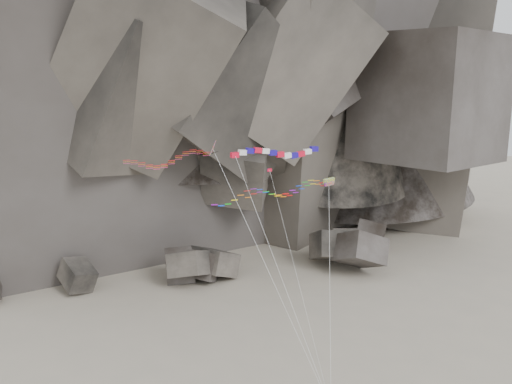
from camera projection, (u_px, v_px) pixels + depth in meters
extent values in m
cube|color=#47423F|center=(8.00, 278.00, 85.34)|extent=(5.75, 5.26, 4.95)
cube|color=#47423F|center=(204.00, 269.00, 87.77)|extent=(5.72, 5.35, 5.38)
cube|color=#47423F|center=(370.00, 240.00, 100.68)|extent=(7.50, 7.35, 6.90)
cube|color=#47423F|center=(78.00, 281.00, 84.01)|extent=(6.31, 6.53, 5.39)
cube|color=#47423F|center=(180.00, 268.00, 88.43)|extent=(4.63, 5.54, 5.03)
cube|color=#47423F|center=(345.00, 248.00, 97.59)|extent=(6.01, 6.23, 5.44)
cube|color=#47423F|center=(193.00, 273.00, 86.99)|extent=(8.32, 9.25, 6.54)
cube|color=#47423F|center=(330.00, 253.00, 94.98)|extent=(5.84, 7.76, 7.05)
cube|color=#47423F|center=(359.00, 261.00, 91.08)|extent=(8.73, 8.73, 8.27)
cube|color=#47423F|center=(214.00, 267.00, 89.53)|extent=(8.49, 8.69, 5.46)
cylinder|color=silver|center=(271.00, 278.00, 53.19)|extent=(9.43, 8.56, 23.37)
cube|color=red|center=(235.00, 155.00, 56.62)|extent=(0.86, 0.65, 0.52)
cube|color=white|center=(242.00, 152.00, 56.86)|extent=(0.90, 0.66, 0.58)
cube|color=#1B0C8D|center=(250.00, 151.00, 57.07)|extent=(0.92, 0.66, 0.62)
cube|color=red|center=(258.00, 150.00, 57.28)|extent=(0.92, 0.66, 0.62)
cube|color=white|center=(265.00, 151.00, 57.52)|extent=(0.90, 0.66, 0.59)
cube|color=#1B0C8D|center=(273.00, 153.00, 57.79)|extent=(0.87, 0.65, 0.53)
cube|color=red|center=(280.00, 154.00, 58.11)|extent=(0.89, 0.66, 0.57)
cube|color=white|center=(287.00, 155.00, 58.47)|extent=(0.92, 0.66, 0.61)
cube|color=#1B0C8D|center=(294.00, 155.00, 58.85)|extent=(0.92, 0.66, 0.62)
cube|color=red|center=(301.00, 154.00, 59.23)|extent=(0.91, 0.66, 0.60)
cube|color=white|center=(307.00, 152.00, 59.60)|extent=(0.88, 0.65, 0.55)
cube|color=#1B0C8D|center=(314.00, 149.00, 59.95)|extent=(0.88, 0.65, 0.55)
cylinder|color=silver|center=(281.00, 278.00, 54.56)|extent=(6.90, 10.64, 22.34)
cube|color=#F1EC0D|center=(329.00, 181.00, 57.87)|extent=(1.29, 0.69, 0.71)
cube|color=#0CB219|center=(329.00, 184.00, 57.77)|extent=(1.08, 0.52, 0.48)
cylinder|color=silver|center=(330.00, 289.00, 55.29)|extent=(2.61, 9.40, 19.58)
cube|color=red|center=(270.00, 170.00, 57.80)|extent=(0.48, 0.13, 0.31)
cube|color=#1B0C8D|center=(268.00, 170.00, 57.78)|extent=(0.18, 0.07, 0.31)
cylinder|color=silver|center=(299.00, 284.00, 55.25)|extent=(3.28, 10.88, 20.66)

